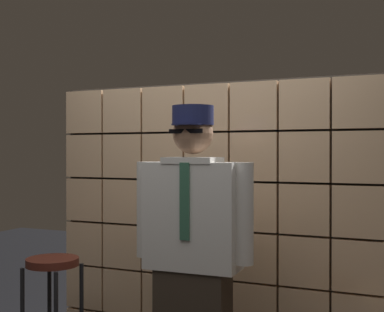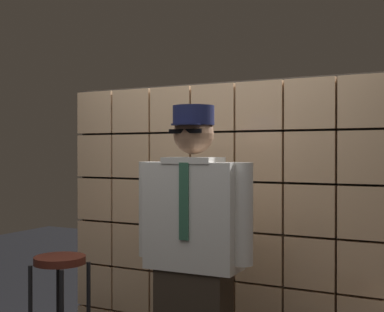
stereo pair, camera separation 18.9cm
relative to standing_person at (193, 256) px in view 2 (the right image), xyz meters
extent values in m
cube|color=#E0B78C|center=(-1.15, 0.61, -0.44)|extent=(0.32, 0.08, 0.32)
cube|color=#E0B78C|center=(-0.82, 0.61, -0.44)|extent=(0.32, 0.08, 0.32)
cube|color=#E0B78C|center=(-0.49, 0.61, -0.44)|extent=(0.32, 0.08, 0.32)
cube|color=#E0B78C|center=(-0.16, 0.61, -0.44)|extent=(0.32, 0.08, 0.32)
cube|color=#E0B78C|center=(0.18, 0.61, -0.44)|extent=(0.32, 0.08, 0.32)
cube|color=#E0B78C|center=(-1.15, 0.61, -0.10)|extent=(0.32, 0.08, 0.32)
cube|color=#E0B78C|center=(-0.82, 0.61, -0.10)|extent=(0.32, 0.08, 0.32)
cube|color=#E0B78C|center=(-0.49, 0.61, -0.10)|extent=(0.32, 0.08, 0.32)
cube|color=#E0B78C|center=(-0.16, 0.61, -0.10)|extent=(0.32, 0.08, 0.32)
cube|color=#E0B78C|center=(0.18, 0.61, -0.10)|extent=(0.32, 0.08, 0.32)
cube|color=#E0B78C|center=(0.51, 0.61, -0.10)|extent=(0.32, 0.08, 0.32)
cube|color=#E0B78C|center=(0.84, 0.61, -0.10)|extent=(0.32, 0.08, 0.32)
cube|color=#E0B78C|center=(-1.15, 0.61, 0.23)|extent=(0.32, 0.08, 0.32)
cube|color=#E0B78C|center=(-0.82, 0.61, 0.23)|extent=(0.32, 0.08, 0.32)
cube|color=#E0B78C|center=(-0.49, 0.61, 0.23)|extent=(0.32, 0.08, 0.32)
cube|color=#E0B78C|center=(-0.16, 0.61, 0.23)|extent=(0.32, 0.08, 0.32)
cube|color=#E0B78C|center=(0.18, 0.61, 0.23)|extent=(0.32, 0.08, 0.32)
cube|color=#E0B78C|center=(0.51, 0.61, 0.23)|extent=(0.32, 0.08, 0.32)
cube|color=#E0B78C|center=(0.84, 0.61, 0.23)|extent=(0.32, 0.08, 0.32)
cube|color=#E0B78C|center=(-1.15, 0.61, 0.56)|extent=(0.32, 0.08, 0.32)
cube|color=#E0B78C|center=(-0.82, 0.61, 0.56)|extent=(0.32, 0.08, 0.32)
cube|color=#E0B78C|center=(-0.49, 0.61, 0.56)|extent=(0.32, 0.08, 0.32)
cube|color=#E0B78C|center=(-0.16, 0.61, 0.56)|extent=(0.32, 0.08, 0.32)
cube|color=#E0B78C|center=(0.18, 0.61, 0.56)|extent=(0.32, 0.08, 0.32)
cube|color=#E0B78C|center=(0.51, 0.61, 0.56)|extent=(0.32, 0.08, 0.32)
cube|color=#E0B78C|center=(0.84, 0.61, 0.56)|extent=(0.32, 0.08, 0.32)
cube|color=#E0B78C|center=(-1.15, 0.61, 0.89)|extent=(0.32, 0.08, 0.32)
cube|color=#E0B78C|center=(-0.82, 0.61, 0.89)|extent=(0.32, 0.08, 0.32)
cube|color=#E0B78C|center=(-0.49, 0.61, 0.89)|extent=(0.32, 0.08, 0.32)
cube|color=#E0B78C|center=(-0.16, 0.61, 0.89)|extent=(0.32, 0.08, 0.32)
cube|color=#E0B78C|center=(0.18, 0.61, 0.89)|extent=(0.32, 0.08, 0.32)
cube|color=#E0B78C|center=(0.51, 0.61, 0.89)|extent=(0.32, 0.08, 0.32)
cube|color=#E0B78C|center=(0.84, 0.61, 0.89)|extent=(0.32, 0.08, 0.32)
cube|color=#38332D|center=(-0.16, 0.67, 0.06)|extent=(2.35, 0.02, 2.02)
cube|color=silver|center=(0.00, 0.00, 0.23)|extent=(0.54, 0.25, 0.61)
cube|color=#33664C|center=(0.00, -0.12, 0.32)|extent=(0.06, 0.01, 0.42)
cube|color=silver|center=(0.00, 0.00, 0.54)|extent=(0.30, 0.25, 0.04)
sphere|color=#A87A5B|center=(0.00, 0.00, 0.69)|extent=(0.23, 0.23, 0.23)
ellipsoid|color=black|center=(0.00, -0.05, 0.65)|extent=(0.15, 0.09, 0.10)
cube|color=black|center=(0.00, -0.11, 0.71)|extent=(0.20, 0.02, 0.02)
cylinder|color=#191E47|center=(0.00, -0.09, 0.74)|extent=(0.18, 0.18, 0.01)
cylinder|color=#191E47|center=(0.00, 0.00, 0.80)|extent=(0.24, 0.24, 0.11)
cylinder|color=silver|center=(0.30, 0.01, 0.25)|extent=(0.11, 0.11, 0.56)
cylinder|color=silver|center=(-0.30, -0.01, 0.25)|extent=(0.11, 0.11, 0.56)
cylinder|color=#592319|center=(-1.01, 0.03, -0.13)|extent=(0.34, 0.34, 0.05)
camera|label=1|loc=(1.20, -2.73, 0.59)|focal=49.25mm
camera|label=2|loc=(1.37, -2.65, 0.59)|focal=49.25mm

